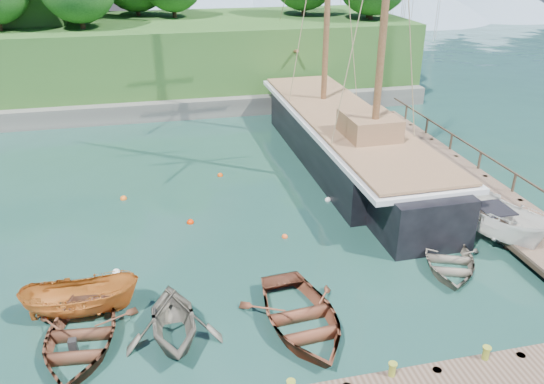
% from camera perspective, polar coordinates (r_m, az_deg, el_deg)
% --- Properties ---
extents(ground, '(160.00, 160.00, 0.00)m').
position_cam_1_polar(ground, '(19.97, 1.08, -11.15)').
color(ground, '#193D2D').
rests_on(ground, ground).
extents(dock_east, '(3.20, 24.00, 1.10)m').
position_cam_1_polar(dock_east, '(29.61, 19.82, 1.11)').
color(dock_east, '#4D392C').
rests_on(dock_east, ground).
extents(bollard_3, '(0.26, 0.26, 0.45)m').
position_cam_1_polar(bollard_3, '(18.18, 21.59, -17.72)').
color(bollard_3, olive).
rests_on(bollard_3, ground).
extents(rowboat_0, '(3.85, 5.05, 0.98)m').
position_cam_1_polar(rowboat_0, '(18.95, -19.86, -15.34)').
color(rowboat_0, '#4E2C1D').
rests_on(rowboat_0, ground).
extents(rowboat_1, '(3.31, 3.80, 1.95)m').
position_cam_1_polar(rowboat_1, '(18.44, -10.42, -15.31)').
color(rowboat_1, '#615C51').
rests_on(rowboat_1, ground).
extents(rowboat_2, '(3.98, 5.28, 1.04)m').
position_cam_1_polar(rowboat_2, '(18.65, 3.13, -14.28)').
color(rowboat_2, brown).
rests_on(rowboat_2, ground).
extents(rowboat_3, '(4.22, 4.86, 0.84)m').
position_cam_1_polar(rowboat_3, '(22.71, 18.39, -7.62)').
color(rowboat_3, '#676054').
rests_on(rowboat_3, ground).
extents(motorboat_orange, '(4.13, 1.76, 1.56)m').
position_cam_1_polar(motorboat_orange, '(20.23, -19.58, -12.35)').
color(motorboat_orange, '#C26A26').
rests_on(motorboat_orange, ground).
extents(cabin_boat_white, '(3.20, 5.85, 2.14)m').
position_cam_1_polar(cabin_boat_white, '(25.47, 22.32, -4.49)').
color(cabin_boat_white, white).
rests_on(cabin_boat_white, ground).
extents(schooner, '(5.37, 28.00, 20.63)m').
position_cam_1_polar(schooner, '(31.51, 7.78, 5.31)').
color(schooner, black).
rests_on(schooner, ground).
extents(mooring_buoy_0, '(0.33, 0.33, 0.33)m').
position_cam_1_polar(mooring_buoy_0, '(22.07, -16.39, -8.37)').
color(mooring_buoy_0, white).
rests_on(mooring_buoy_0, ground).
extents(mooring_buoy_1, '(0.33, 0.33, 0.33)m').
position_cam_1_polar(mooring_buoy_1, '(24.98, -8.77, -3.30)').
color(mooring_buoy_1, '#EB2C00').
rests_on(mooring_buoy_1, ground).
extents(mooring_buoy_2, '(0.28, 0.28, 0.28)m').
position_cam_1_polar(mooring_buoy_2, '(23.55, 1.37, -4.90)').
color(mooring_buoy_2, '#DD521F').
rests_on(mooring_buoy_2, ground).
extents(mooring_buoy_3, '(0.30, 0.30, 0.30)m').
position_cam_1_polar(mooring_buoy_3, '(26.91, 6.03, -0.91)').
color(mooring_buoy_3, white).
rests_on(mooring_buoy_3, ground).
extents(mooring_buoy_4, '(0.34, 0.34, 0.34)m').
position_cam_1_polar(mooring_buoy_4, '(27.94, -15.67, -0.74)').
color(mooring_buoy_4, orange).
rests_on(mooring_buoy_4, ground).
extents(mooring_buoy_5, '(0.31, 0.31, 0.31)m').
position_cam_1_polar(mooring_buoy_5, '(29.69, -5.60, 1.74)').
color(mooring_buoy_5, '#D6460B').
rests_on(mooring_buoy_5, ground).
extents(headland, '(51.00, 19.31, 12.90)m').
position_cam_1_polar(headland, '(48.17, -24.36, 15.80)').
color(headland, '#474744').
rests_on(headland, ground).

